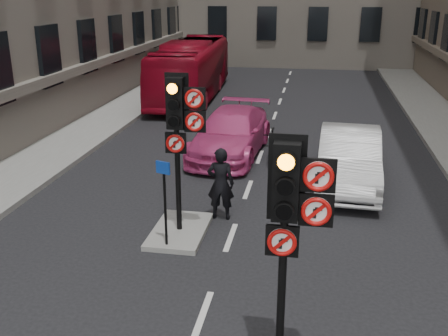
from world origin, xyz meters
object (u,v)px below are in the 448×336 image
(signal_far, at_px, (180,120))
(car_white, at_px, (349,158))
(info_sign, at_px, (164,192))
(signal_near, at_px, (291,207))
(motorcycle, at_px, (272,145))
(motorcyclist, at_px, (221,184))
(car_pink, at_px, (231,133))
(car_silver, at_px, (237,129))
(bus_red, at_px, (192,69))

(signal_far, height_order, car_white, signal_far)
(signal_far, distance_m, info_sign, 1.58)
(signal_near, height_order, signal_far, signal_far)
(signal_near, distance_m, motorcycle, 9.97)
(motorcycle, relative_size, motorcyclist, 0.96)
(signal_far, height_order, car_pink, signal_far)
(motorcycle, height_order, motorcyclist, motorcyclist)
(car_silver, height_order, motorcycle, car_silver)
(signal_near, xyz_separation_m, info_sign, (-2.76, 3.19, -1.23))
(car_pink, relative_size, info_sign, 2.70)
(signal_near, xyz_separation_m, car_silver, (-2.41, 10.93, -1.89))
(car_silver, relative_size, motorcycle, 2.33)
(signal_near, xyz_separation_m, car_pink, (-2.49, 10.16, -1.83))
(car_white, xyz_separation_m, motorcycle, (-2.35, 1.74, -0.27))
(motorcyclist, bearing_deg, signal_far, 53.85)
(signal_near, distance_m, car_silver, 11.35)
(signal_near, height_order, bus_red, signal_near)
(signal_far, distance_m, motorcycle, 6.28)
(car_white, distance_m, car_pink, 4.37)
(signal_far, relative_size, motorcyclist, 1.97)
(bus_red, distance_m, motorcycle, 10.72)
(bus_red, bearing_deg, car_silver, -69.18)
(signal_far, xyz_separation_m, motorcycle, (1.53, 5.69, -2.18))
(car_silver, bearing_deg, car_pink, -94.79)
(bus_red, bearing_deg, signal_near, -75.28)
(signal_near, bearing_deg, signal_far, 123.02)
(car_white, height_order, car_pink, car_white)
(motorcyclist, distance_m, info_sign, 2.06)
(signal_far, xyz_separation_m, info_sign, (-0.16, -0.81, -1.35))
(signal_near, distance_m, car_pink, 10.62)
(info_sign, bearing_deg, car_silver, 105.83)
(signal_near, relative_size, info_sign, 1.87)
(bus_red, relative_size, motorcyclist, 5.69)
(signal_far, relative_size, car_white, 0.75)
(car_pink, xyz_separation_m, info_sign, (-0.27, -6.97, 0.61))
(signal_near, relative_size, motorcycle, 2.06)
(bus_red, xyz_separation_m, motorcyclist, (4.09, -14.17, -0.53))
(car_white, bearing_deg, signal_near, -96.47)
(signal_far, bearing_deg, car_white, 45.53)
(car_silver, height_order, car_pink, car_pink)
(car_white, relative_size, bus_red, 0.47)
(motorcycle, bearing_deg, info_sign, -105.62)
(car_pink, distance_m, info_sign, 7.00)
(bus_red, bearing_deg, car_pink, -71.45)
(car_white, distance_m, bus_red, 13.39)
(car_silver, relative_size, bus_red, 0.39)
(car_pink, height_order, motorcycle, car_pink)
(car_silver, bearing_deg, signal_near, -76.27)
(car_pink, distance_m, bus_red, 9.70)
(signal_far, height_order, info_sign, signal_far)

